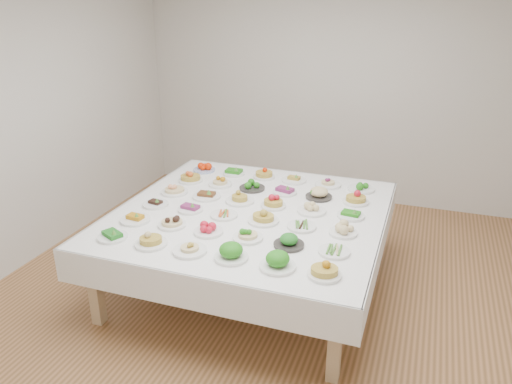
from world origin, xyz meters
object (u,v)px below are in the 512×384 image
(dish_0, at_px, (112,234))
(dish_18, at_px, (174,186))
(display_table, at_px, (250,218))
(dish_35, at_px, (361,185))

(dish_0, relative_size, dish_18, 0.82)
(dish_0, bearing_deg, display_table, 45.54)
(dish_0, height_order, dish_35, dish_35)
(dish_18, bearing_deg, dish_0, -90.15)
(display_table, height_order, dish_18, dish_18)
(dish_0, relative_size, dish_35, 0.89)
(display_table, distance_m, dish_0, 1.22)
(dish_35, bearing_deg, display_table, -135.10)
(dish_18, relative_size, dish_35, 1.09)
(dish_18, bearing_deg, display_table, -10.81)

